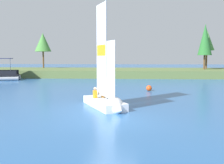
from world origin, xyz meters
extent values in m
plane|color=#2D609E|center=(0.00, 0.00, 0.00)|extent=(200.00, 200.00, 0.00)
cube|color=#5B703D|center=(0.00, 29.51, 0.55)|extent=(80.00, 12.15, 1.10)
cylinder|color=brown|center=(-14.12, 33.11, 2.56)|extent=(0.27, 0.27, 2.93)
cone|color=#47893D|center=(-14.12, 33.11, 5.65)|extent=(2.88, 2.88, 3.24)
cylinder|color=brown|center=(12.94, 29.15, 2.21)|extent=(0.28, 0.28, 2.23)
cone|color=#286B2D|center=(12.94, 29.15, 5.75)|extent=(2.15, 2.15, 4.83)
cylinder|color=brown|center=(13.72, 30.72, 2.60)|extent=(0.27, 0.27, 3.01)
cone|color=#47893D|center=(13.72, 30.72, 5.71)|extent=(2.38, 2.38, 3.20)
cube|color=white|center=(-0.63, 3.26, 0.23)|extent=(2.98, 4.15, 0.45)
cone|color=white|center=(0.26, 1.48, 0.23)|extent=(1.52, 1.43, 1.20)
cylinder|color=#B7B7BC|center=(-0.45, 2.90, 3.44)|extent=(0.08, 0.08, 5.97)
cube|color=white|center=(-0.80, 3.59, 3.44)|extent=(0.72, 1.40, 5.47)
cube|color=orange|center=(-0.80, 3.59, 3.39)|extent=(0.66, 1.26, 0.66)
cube|color=white|center=(-0.16, 2.31, 2.28)|extent=(0.53, 1.02, 3.25)
cylinder|color=#B7B7BC|center=(-0.80, 3.59, 0.67)|extent=(0.75, 1.41, 0.06)
cube|color=orange|center=(-1.22, 3.77, 0.69)|extent=(0.30, 0.34, 0.47)
sphere|color=tan|center=(-1.22, 3.77, 1.03)|extent=(0.20, 0.20, 0.20)
cube|color=orange|center=(-0.71, 4.06, 0.73)|extent=(0.30, 0.34, 0.56)
sphere|color=tan|center=(-0.71, 4.06, 1.12)|extent=(0.20, 0.20, 0.20)
cylinder|color=#B2B2B7|center=(-14.48, 20.81, 1.75)|extent=(0.06, 0.06, 2.10)
sphere|color=#E54C19|center=(2.73, 10.79, 0.25)|extent=(0.50, 0.50, 0.50)
camera|label=1|loc=(0.73, -11.93, 2.97)|focal=41.06mm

